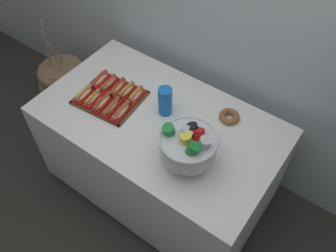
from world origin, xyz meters
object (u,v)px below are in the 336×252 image
(hot_dog_0, at_px, (84,94))
(hot_dog_9, at_px, (135,95))
(hot_dog_5, at_px, (99,80))
(donut, at_px, (229,116))
(hot_dog_1, at_px, (93,98))
(hot_dog_4, at_px, (121,111))
(hot_dog_3, at_px, (111,107))
(hot_dog_8, at_px, (126,91))
(punch_bowl, at_px, (188,145))
(floor_vase, at_px, (66,86))
(hot_dog_2, at_px, (102,102))
(buffet_table, at_px, (159,154))
(serving_tray, at_px, (110,98))
(hot_dog_7, at_px, (117,87))
(cup_stack, at_px, (166,101))
(hot_dog_6, at_px, (108,83))

(hot_dog_0, height_order, hot_dog_9, hot_dog_9)
(hot_dog_5, bearing_deg, donut, 14.98)
(hot_dog_1, xyz_separation_m, hot_dog_5, (-0.09, 0.16, -0.00))
(hot_dog_4, height_order, donut, hot_dog_4)
(hot_dog_3, xyz_separation_m, hot_dog_4, (0.07, 0.01, -0.00))
(hot_dog_8, distance_m, punch_bowl, 0.67)
(floor_vase, relative_size, hot_dog_1, 5.74)
(hot_dog_2, bearing_deg, hot_dog_8, 70.61)
(buffet_table, distance_m, hot_dog_3, 0.52)
(hot_dog_4, bearing_deg, hot_dog_2, -174.94)
(floor_vase, height_order, serving_tray, floor_vase)
(hot_dog_3, bearing_deg, floor_vase, 160.83)
(hot_dog_7, distance_m, punch_bowl, 0.74)
(hot_dog_0, distance_m, punch_bowl, 0.85)
(serving_tray, relative_size, hot_dog_5, 2.32)
(hot_dog_4, height_order, punch_bowl, punch_bowl)
(hot_dog_7, relative_size, cup_stack, 0.93)
(hot_dog_8, bearing_deg, hot_dog_9, 5.06)
(floor_vase, distance_m, hot_dog_9, 1.19)
(floor_vase, bearing_deg, punch_bowl, -13.34)
(floor_vase, bearing_deg, hot_dog_6, -12.81)
(hot_dog_5, distance_m, hot_dog_9, 0.30)
(hot_dog_9, bearing_deg, hot_dog_6, -174.94)
(hot_dog_6, distance_m, cup_stack, 0.46)
(donut, bearing_deg, buffet_table, -143.84)
(floor_vase, distance_m, serving_tray, 1.07)
(donut, bearing_deg, hot_dog_1, -153.65)
(donut, bearing_deg, hot_dog_7, -163.09)
(hot_dog_6, distance_m, hot_dog_9, 0.23)
(buffet_table, bearing_deg, serving_tray, -173.41)
(hot_dog_2, bearing_deg, buffet_table, 19.01)
(hot_dog_8, bearing_deg, hot_dog_4, -60.50)
(buffet_table, bearing_deg, hot_dog_4, -152.34)
(hot_dog_5, relative_size, hot_dog_7, 1.02)
(serving_tray, xyz_separation_m, cup_stack, (0.37, 0.12, 0.09))
(hot_dog_0, distance_m, hot_dog_9, 0.34)
(hot_dog_0, bearing_deg, hot_dog_8, 41.31)
(hot_dog_4, relative_size, hot_dog_7, 1.03)
(hot_dog_8, bearing_deg, hot_dog_0, -138.69)
(hot_dog_1, xyz_separation_m, hot_dog_6, (-0.01, 0.16, -0.00))
(hot_dog_5, relative_size, cup_stack, 0.95)
(hot_dog_6, bearing_deg, hot_dog_1, -84.94)
(hot_dog_3, bearing_deg, hot_dog_8, 95.06)
(hot_dog_4, distance_m, hot_dog_7, 0.22)
(cup_stack, height_order, donut, cup_stack)
(hot_dog_1, distance_m, hot_dog_2, 0.08)
(hot_dog_4, relative_size, hot_dog_8, 1.16)
(hot_dog_2, relative_size, hot_dog_4, 0.97)
(hot_dog_9, bearing_deg, buffet_table, -13.04)
(hot_dog_4, relative_size, donut, 1.44)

